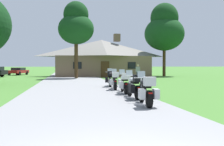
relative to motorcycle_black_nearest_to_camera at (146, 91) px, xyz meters
The scene contains 13 objects.
ground_plane 14.28m from the motorcycle_black_nearest_to_camera, 98.81° to the left, with size 500.00×500.00×0.00m, color #42752D.
asphalt_driveway 12.31m from the motorcycle_black_nearest_to_camera, 100.23° to the left, with size 6.40×80.00×0.06m, color gray.
motorcycle_black_nearest_to_camera is the anchor object (origin of this frame).
motorcycle_silver_second_in_row 2.26m from the motorcycle_black_nearest_to_camera, 86.63° to the left, with size 0.73×2.08×1.30m.
motorcycle_white_third_in_row 4.53m from the motorcycle_black_nearest_to_camera, 88.07° to the left, with size 0.79×2.08×1.30m.
motorcycle_red_fourth_in_row 6.95m from the motorcycle_black_nearest_to_camera, 89.54° to the left, with size 0.88×2.08×1.30m.
motorcycle_orange_farthest_in_row 9.39m from the motorcycle_black_nearest_to_camera, 89.17° to the left, with size 0.89×2.08×1.30m.
stone_lodge 29.15m from the motorcycle_black_nearest_to_camera, 86.00° to the left, with size 13.67×8.14×6.18m.
bystander_gray_shirt_near_lodge 23.38m from the motorcycle_black_nearest_to_camera, 75.50° to the left, with size 0.41×0.42×1.69m.
bystander_gray_shirt_beside_signpost 19.94m from the motorcycle_black_nearest_to_camera, 75.74° to the left, with size 0.41×0.42×1.69m.
tree_right_of_lodge 30.02m from the motorcycle_black_nearest_to_camera, 68.02° to the left, with size 5.72×5.72×10.56m.
tree_by_lodge_front 23.21m from the motorcycle_black_nearest_to_camera, 94.70° to the left, with size 4.24×4.24×9.17m.
parked_red_sedan_far_left 37.05m from the motorcycle_black_nearest_to_camera, 106.80° to the left, with size 2.98×4.55×1.20m.
Camera 1 is at (-0.79, -3.81, 1.61)m, focal length 42.87 mm.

